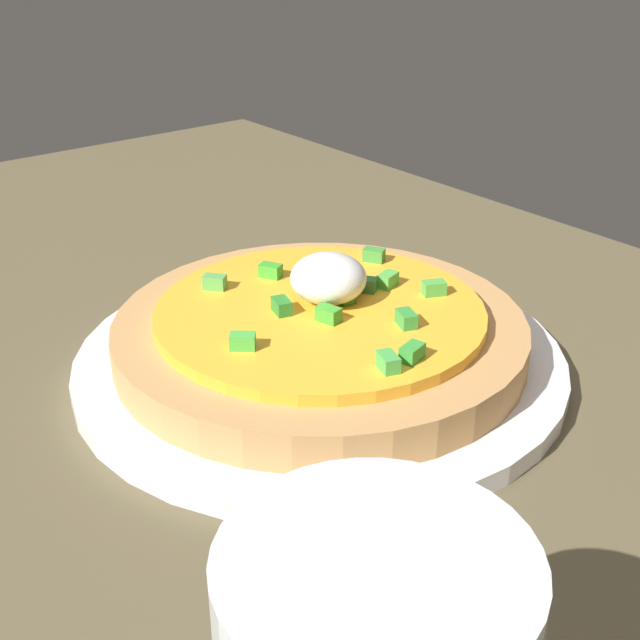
# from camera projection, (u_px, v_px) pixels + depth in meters

# --- Properties ---
(dining_table) EXTENTS (1.14, 0.77, 0.02)m
(dining_table) POSITION_uv_depth(u_px,v_px,m) (242.00, 464.00, 0.42)
(dining_table) COLOR brown
(dining_table) RESTS_ON ground
(plate) EXTENTS (0.28, 0.28, 0.01)m
(plate) POSITION_uv_depth(u_px,v_px,m) (320.00, 360.00, 0.48)
(plate) COLOR white
(plate) RESTS_ON dining_table
(pizza) EXTENTS (0.23, 0.23, 0.05)m
(pizza) POSITION_uv_depth(u_px,v_px,m) (320.00, 329.00, 0.47)
(pizza) COLOR tan
(pizza) RESTS_ON plate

